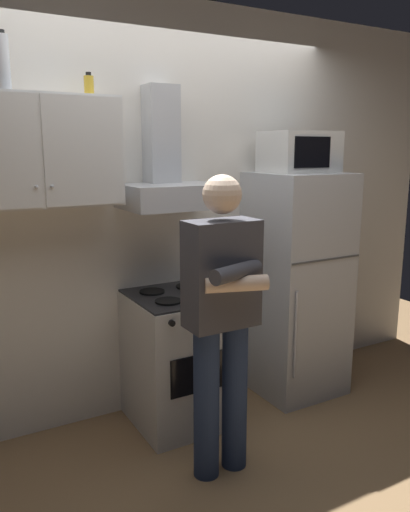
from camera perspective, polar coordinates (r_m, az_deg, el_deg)
The scene contains 11 objects.
ground_plane at distance 3.42m, azimuth 0.00°, elevation -19.23°, with size 7.00×7.00×0.00m, color olive.
back_wall_tiled at distance 3.48m, azimuth -4.89°, elevation 5.00°, with size 4.80×0.10×2.70m, color silver.
upper_cabinet at distance 2.98m, azimuth -18.44°, elevation 10.99°, with size 0.90×0.37×0.60m.
stove_oven at distance 3.39m, azimuth -2.87°, elevation -11.25°, with size 0.60×0.62×0.87m.
range_hood at distance 3.24m, azimuth -4.10°, elevation 8.89°, with size 0.60×0.44×0.75m.
refrigerator at distance 3.77m, azimuth 10.09°, elevation -3.13°, with size 0.60×0.62×1.60m.
microwave at distance 3.66m, azimuth 10.44°, elevation 11.31°, with size 0.48×0.37×0.28m.
person_standing at distance 2.71m, azimuth 1.89°, elevation -6.75°, with size 0.38×0.33×1.64m.
cooking_pot at distance 3.19m, azimuth 0.10°, elevation -3.25°, with size 0.28×0.18×0.12m.
bottle_spice_jar at distance 3.10m, azimuth -12.79°, elevation 17.98°, with size 0.06×0.06×0.13m.
bottle_vodka_clear at distance 2.95m, azimuth -21.56°, elevation 19.40°, with size 0.07×0.07×0.30m.
Camera 1 is at (-1.44, -2.54, 1.77)m, focal length 35.96 mm.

